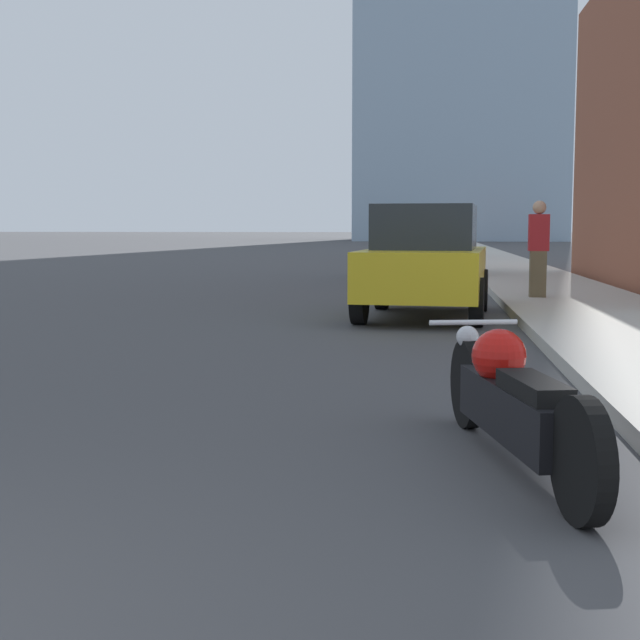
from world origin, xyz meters
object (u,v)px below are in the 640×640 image
object	(u,v)px
parked_car_yellow	(425,261)
parked_car_black	(426,247)
parked_car_red	(427,241)
motorcycle	(511,401)
pedestrian	(538,247)

from	to	relation	value
parked_car_yellow	parked_car_black	bearing A→B (deg)	94.95
parked_car_black	parked_car_red	world-z (taller)	parked_car_black
motorcycle	parked_car_black	world-z (taller)	parked_car_black
parked_car_yellow	motorcycle	bearing A→B (deg)	-81.46
parked_car_red	pedestrian	size ratio (longest dim) A/B	2.49
parked_car_yellow	pedestrian	distance (m)	3.14
parked_car_red	pedestrian	world-z (taller)	pedestrian
motorcycle	parked_car_yellow	world-z (taller)	parked_car_yellow
motorcycle	parked_car_yellow	size ratio (longest dim) A/B	0.66
parked_car_black	parked_car_red	size ratio (longest dim) A/B	0.91
motorcycle	pedestrian	distance (m)	11.23
motorcycle	parked_car_red	size ratio (longest dim) A/B	0.62
motorcycle	parked_car_red	world-z (taller)	parked_car_red
pedestrian	parked_car_red	bearing A→B (deg)	95.27
motorcycle	pedestrian	bearing A→B (deg)	70.05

